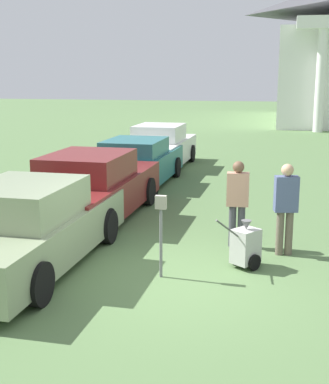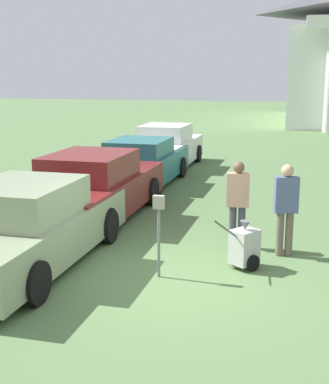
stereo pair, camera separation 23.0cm
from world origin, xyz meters
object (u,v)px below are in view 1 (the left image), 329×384
object	(u,v)px
equipment_cart	(246,246)
parked_car_sage	(29,228)
parking_meter	(161,221)
parked_car_white	(160,148)
parked_car_teal	(137,164)
person_supervisor	(286,204)
parked_car_maroon	(91,189)
person_worker	(238,199)

from	to	relation	value
equipment_cart	parked_car_sage	bearing A→B (deg)	-132.46
parking_meter	parked_car_sage	bearing A→B (deg)	179.44
parking_meter	parked_car_white	bearing A→B (deg)	102.65
equipment_cart	parked_car_teal	bearing A→B (deg)	156.14
parked_car_white	person_supervisor	bearing A→B (deg)	-62.81
parked_car_sage	parking_meter	xyz separation A→B (m)	(2.34, -0.02, 0.27)
parked_car_teal	parked_car_white	bearing A→B (deg)	91.14
parked_car_teal	person_supervisor	size ratio (longest dim) A/B	2.90
parked_car_teal	parking_meter	bearing A→B (deg)	-70.77
parked_car_maroon	parked_car_teal	xyz separation A→B (m)	(0.00, 4.00, -0.06)
person_worker	parked_car_sage	bearing A→B (deg)	25.06
parked_car_sage	parking_meter	bearing A→B (deg)	0.58
parked_car_maroon	equipment_cart	distance (m)	4.41
person_worker	parked_car_maroon	bearing A→B (deg)	-23.92
person_worker	person_supervisor	distance (m)	0.95
parked_car_sage	person_supervisor	bearing A→B (deg)	20.94
parked_car_sage	parked_car_teal	bearing A→B (deg)	91.14
parked_car_sage	person_supervisor	world-z (taller)	person_supervisor
parking_meter	equipment_cart	distance (m)	1.63
parked_car_white	parked_car_sage	bearing A→B (deg)	-88.86
person_supervisor	equipment_cart	world-z (taller)	person_supervisor
parked_car_sage	person_worker	world-z (taller)	person_worker
parked_car_maroon	equipment_cart	bearing A→B (deg)	-32.21
parking_meter	person_worker	size ratio (longest dim) A/B	0.82
person_worker	parked_car_teal	bearing A→B (deg)	-60.43
parked_car_teal	person_supervisor	distance (m)	7.07
person_supervisor	parked_car_teal	bearing A→B (deg)	-64.49
parked_car_sage	equipment_cart	distance (m)	3.75
parked_car_maroon	person_supervisor	xyz separation A→B (m)	(4.33, -1.58, 0.26)
parked_car_teal	parked_car_white	xyz separation A→B (m)	(-0.00, 3.27, 0.04)
person_worker	equipment_cart	distance (m)	1.29
parked_car_teal	person_worker	distance (m)	6.31
parked_car_sage	person_worker	distance (m)	3.91
parked_car_maroon	parking_meter	distance (m)	3.94
parked_car_sage	parked_car_maroon	xyz separation A→B (m)	(-0.00, 3.14, 0.03)
parked_car_white	parked_car_maroon	bearing A→B (deg)	-88.86
parked_car_white	equipment_cart	xyz separation A→B (m)	(3.67, -9.68, -0.32)
parked_car_maroon	person_worker	world-z (taller)	person_worker
person_worker	equipment_cart	bearing A→B (deg)	98.73
person_supervisor	equipment_cart	xyz separation A→B (m)	(-0.66, -0.83, -0.59)
parked_car_maroon	parked_car_white	distance (m)	7.27
person_supervisor	equipment_cart	size ratio (longest dim) A/B	1.71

